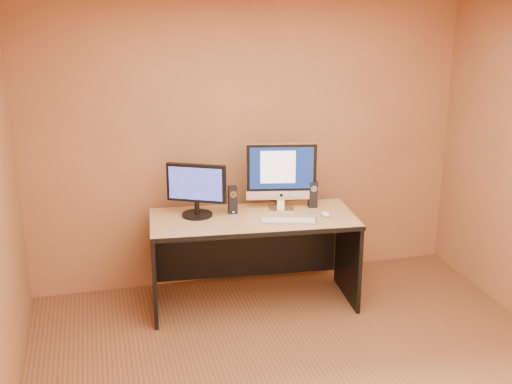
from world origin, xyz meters
TOP-DOWN VIEW (x-y plane):
  - walls at (0.00, 0.00)m, footprint 4.00×4.00m
  - desk at (-0.10, 1.42)m, footprint 1.79×0.90m
  - imac at (0.20, 1.57)m, footprint 0.65×0.35m
  - second_monitor at (-0.55, 1.58)m, footprint 0.58×0.46m
  - speaker_left at (-0.24, 1.57)m, footprint 0.08×0.08m
  - speaker_right at (0.48, 1.56)m, footprint 0.08×0.09m
  - keyboard at (0.16, 1.24)m, footprint 0.48×0.25m
  - mouse at (0.50, 1.30)m, footprint 0.07×0.12m
  - cable_a at (0.20, 1.74)m, footprint 0.05×0.23m
  - cable_b at (0.17, 1.68)m, footprint 0.12×0.16m

SIDE VIEW (x-z plane):
  - desk at x=-0.10m, z-range 0.00..0.80m
  - cable_a at x=0.20m, z-range 0.80..0.81m
  - cable_b at x=0.17m, z-range 0.80..0.81m
  - keyboard at x=0.16m, z-range 0.80..0.82m
  - mouse at x=0.50m, z-range 0.80..0.84m
  - speaker_left at x=-0.24m, z-range 0.80..1.04m
  - speaker_right at x=0.48m, z-range 0.80..1.04m
  - second_monitor at x=-0.55m, z-range 0.80..1.25m
  - imac at x=0.20m, z-range 0.80..1.39m
  - walls at x=0.00m, z-range 0.00..2.60m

